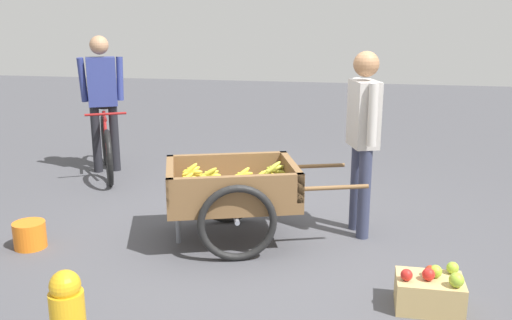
{
  "coord_description": "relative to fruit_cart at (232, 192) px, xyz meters",
  "views": [
    {
      "loc": [
        -0.71,
        4.42,
        1.93
      ],
      "look_at": [
        0.15,
        -0.03,
        0.75
      ],
      "focal_mm": 39.53,
      "sensor_mm": 36.0,
      "label": 1
    }
  ],
  "objects": [
    {
      "name": "bicycle",
      "position": [
        2.0,
        -1.75,
        -0.08
      ],
      "size": [
        0.84,
        1.49,
        0.85
      ],
      "color": "black",
      "rests_on": "ground"
    },
    {
      "name": "ground_plane",
      "position": [
        -0.37,
        0.09,
        -0.44
      ],
      "size": [
        24.0,
        24.0,
        0.0
      ],
      "primitive_type": "plane",
      "color": "#47474C"
    },
    {
      "name": "vendor_person",
      "position": [
        -1.08,
        -0.37,
        0.54
      ],
      "size": [
        0.3,
        0.55,
        1.63
      ],
      "color": "#333851",
      "rests_on": "ground"
    },
    {
      "name": "fruit_cart",
      "position": [
        0.0,
        0.0,
        0.0
      ],
      "size": [
        1.81,
        1.25,
        0.71
      ],
      "color": "brown",
      "rests_on": "ground"
    },
    {
      "name": "cyclist_person",
      "position": [
        2.07,
        -1.88,
        0.58
      ],
      "size": [
        0.47,
        0.34,
        1.68
      ],
      "color": "black",
      "rests_on": "ground"
    },
    {
      "name": "mixed_fruit_crate",
      "position": [
        -1.57,
        0.92,
        -0.31
      ],
      "size": [
        0.44,
        0.32,
        0.32
      ],
      "color": "tan",
      "rests_on": "ground"
    },
    {
      "name": "plastic_bucket",
      "position": [
        1.65,
        0.49,
        -0.32
      ],
      "size": [
        0.27,
        0.27,
        0.22
      ],
      "primitive_type": "cylinder",
      "color": "orange",
      "rests_on": "ground"
    }
  ]
}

